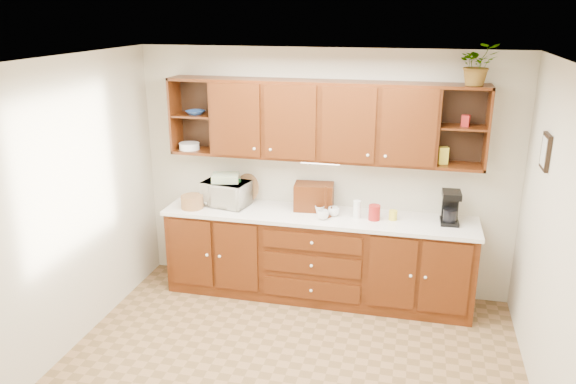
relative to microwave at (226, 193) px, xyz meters
The scene contains 26 objects.
floor 2.10m from the microwave, 55.74° to the right, with size 4.00×4.00×0.00m, color olive.
ceiling 2.36m from the microwave, 55.74° to the right, with size 4.00×4.00×0.00m, color white.
back_wall 1.07m from the microwave, 14.25° to the left, with size 4.00×4.00×0.00m, color beige.
left_wall 1.80m from the microwave, 123.40° to the right, with size 3.50×3.50×0.00m, color beige.
right_wall 3.37m from the microwave, 26.32° to the right, with size 3.50×3.50×0.00m, color beige.
base_cabinets 1.19m from the microwave, ahead, with size 3.20×0.60×0.90m, color #351606.
countertop 1.03m from the microwave, ahead, with size 3.24×0.64×0.04m, color white.
upper_cabinets 1.32m from the microwave, ahead, with size 3.20×0.33×0.80m.
undercabinet_light 1.09m from the microwave, ahead, with size 0.40×0.05×0.03m, color white.
framed_picture 3.15m from the microwave, 11.18° to the right, with size 0.03×0.24×0.30m, color black.
wicker_basket 0.37m from the microwave, 151.23° to the right, with size 0.24×0.24×0.14m, color #90633C.
microwave is the anchor object (origin of this frame).
towel_stack 0.18m from the microwave, ahead, with size 0.28×0.21×0.08m, color #DCC567.
wine_bottle 0.14m from the microwave, ahead, with size 0.06×0.06×0.30m, color black.
woven_tray 0.30m from the microwave, 47.53° to the left, with size 0.31×0.31×0.02m, color #90633C.
bread_box 0.95m from the microwave, ahead, with size 0.41×0.25×0.28m, color #351606.
mug_tree 1.11m from the microwave, ahead, with size 0.30×0.29×0.32m.
canister_red 1.60m from the microwave, ahead, with size 0.12×0.12×0.15m, color maroon.
canister_white 1.42m from the microwave, ahead, with size 0.08×0.08×0.18m, color white.
canister_yellow 1.78m from the microwave, ahead, with size 0.08×0.08×0.10m, color yellow.
coffee_maker 2.33m from the microwave, ahead, with size 0.19×0.24×0.33m.
bowl_stack 0.92m from the microwave, 168.45° to the left, with size 0.19×0.19×0.05m, color navy.
plate_stack 0.65m from the microwave, behind, with size 0.22×0.22×0.07m, color white.
pantry_box_yellow 2.28m from the microwave, ahead, with size 0.09×0.07×0.17m, color yellow.
pantry_box_red 2.56m from the microwave, ahead, with size 0.07×0.06×0.11m, color maroon.
potted_plant 2.83m from the microwave, ahead, with size 0.35×0.30×0.39m, color #999999.
Camera 1 is at (0.96, -3.93, 2.96)m, focal length 35.00 mm.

